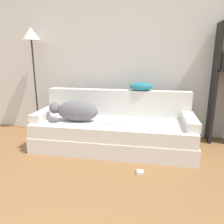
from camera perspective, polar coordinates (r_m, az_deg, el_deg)
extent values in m
cube|color=silver|center=(3.52, -1.44, 16.46)|extent=(7.20, 0.06, 2.70)
cube|color=silver|center=(3.02, 0.35, -7.38)|extent=(2.11, 0.82, 0.21)
cube|color=silver|center=(2.94, 0.32, -4.02)|extent=(2.07, 0.78, 0.17)
cube|color=silver|center=(3.20, 1.42, 2.53)|extent=(2.07, 0.15, 0.37)
cube|color=silver|center=(3.21, -17.11, -0.46)|extent=(0.15, 0.63, 0.11)
cube|color=silver|center=(2.90, 19.73, -2.27)|extent=(0.15, 0.63, 0.11)
ellipsoid|color=slate|center=(2.93, -9.02, 0.27)|extent=(0.56, 0.26, 0.28)
sphere|color=slate|center=(3.04, -14.75, 1.02)|extent=(0.15, 0.15, 0.15)
cone|color=slate|center=(3.00, -15.15, 1.89)|extent=(0.05, 0.05, 0.07)
cone|color=slate|center=(3.07, -14.50, 2.23)|extent=(0.05, 0.05, 0.07)
ellipsoid|color=slate|center=(2.96, -15.15, -1.83)|extent=(0.17, 0.06, 0.08)
cube|color=silver|center=(2.86, 0.42, -2.54)|extent=(0.33, 0.23, 0.02)
ellipsoid|color=teal|center=(3.12, 7.65, 6.63)|extent=(0.33, 0.22, 0.11)
cube|color=black|center=(3.39, 25.07, 6.40)|extent=(0.04, 0.26, 1.66)
cube|color=black|center=(3.37, 26.60, 11.79)|extent=(0.04, 0.20, 0.23)
cube|color=gold|center=(3.38, 27.23, 11.68)|extent=(0.03, 0.20, 0.23)
cylinder|color=#232326|center=(3.88, -18.46, -4.55)|extent=(0.24, 0.24, 0.02)
cylinder|color=#232326|center=(3.72, -19.35, 6.14)|extent=(0.02, 0.02, 1.43)
cone|color=silver|center=(3.70, -20.45, 18.66)|extent=(0.27, 0.27, 0.19)
cube|color=white|center=(2.45, 7.32, -15.29)|extent=(0.07, 0.07, 0.03)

